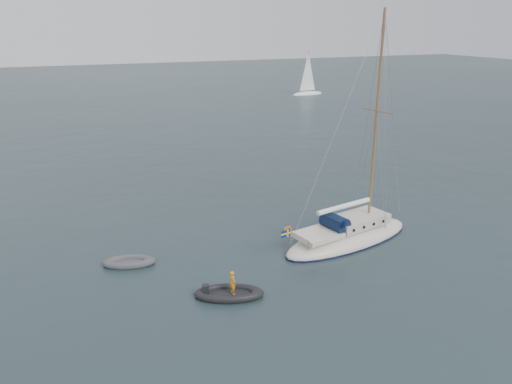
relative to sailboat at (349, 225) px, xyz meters
name	(u,v)px	position (x,y,z in m)	size (l,w,h in m)	color
ground	(295,247)	(-3.49, 0.55, -1.11)	(300.00, 300.00, 0.00)	black
sailboat	(349,225)	(0.00, 0.00, 0.00)	(10.29, 3.08, 14.65)	beige
dinghy	(129,262)	(-13.38, 2.14, -0.92)	(2.98, 1.35, 0.43)	#54545A
rib	(229,293)	(-9.30, -3.38, -0.88)	(3.55, 1.61, 1.46)	black
distant_yacht_b	(308,75)	(30.20, 60.76, 2.64)	(6.62, 3.53, 8.77)	white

